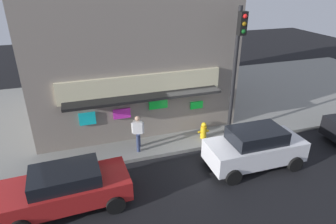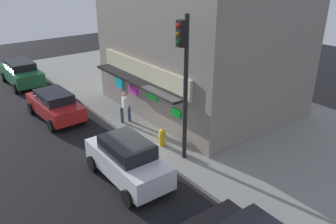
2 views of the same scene
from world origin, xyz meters
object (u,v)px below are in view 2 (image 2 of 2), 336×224
(potted_plant_by_window, at_px, (175,115))
(traffic_light, at_px, (184,73))
(fire_hydrant, at_px, (162,137))
(parked_car_red, at_px, (55,105))
(parked_car_green, at_px, (21,73))
(parked_car_white, at_px, (128,160))
(trash_can, at_px, (113,89))
(pedestrian, at_px, (125,106))
(potted_plant_by_doorway, at_px, (143,94))

(potted_plant_by_window, bearing_deg, traffic_light, -32.95)
(fire_hydrant, height_order, parked_car_red, parked_car_red)
(parked_car_green, distance_m, parked_car_white, 14.11)
(parked_car_red, distance_m, parked_car_white, 7.27)
(parked_car_white, bearing_deg, parked_car_red, -179.00)
(fire_hydrant, bearing_deg, parked_car_white, -65.27)
(parked_car_red, bearing_deg, traffic_light, 19.08)
(trash_can, distance_m, parked_car_green, 7.08)
(parked_car_white, bearing_deg, potted_plant_by_window, 119.89)
(parked_car_white, bearing_deg, traffic_light, 83.78)
(parked_car_white, bearing_deg, parked_car_green, 179.63)
(potted_plant_by_window, distance_m, parked_car_red, 6.51)
(pedestrian, relative_size, potted_plant_by_window, 1.76)
(traffic_light, relative_size, fire_hydrant, 7.33)
(traffic_light, xyz_separation_m, fire_hydrant, (-1.40, -0.02, -3.35))
(parked_car_red, bearing_deg, parked_car_green, 178.18)
(fire_hydrant, bearing_deg, traffic_light, 0.78)
(fire_hydrant, bearing_deg, potted_plant_by_doorway, 155.58)
(fire_hydrant, height_order, pedestrian, pedestrian)
(traffic_light, xyz_separation_m, potted_plant_by_doorway, (-6.19, 2.15, -3.21))
(pedestrian, bearing_deg, trash_can, 160.00)
(traffic_light, distance_m, potted_plant_by_window, 4.56)
(fire_hydrant, height_order, potted_plant_by_doorway, potted_plant_by_doorway)
(potted_plant_by_window, bearing_deg, parked_car_white, -60.11)
(potted_plant_by_doorway, height_order, parked_car_red, parked_car_red)
(parked_car_red, relative_size, parked_car_white, 1.05)
(pedestrian, bearing_deg, parked_car_red, -139.46)
(pedestrian, xyz_separation_m, potted_plant_by_window, (1.83, 1.79, -0.36))
(fire_hydrant, distance_m, potted_plant_by_doorway, 5.26)
(pedestrian, distance_m, parked_car_white, 4.92)
(pedestrian, xyz_separation_m, parked_car_white, (4.26, -2.44, -0.18))
(potted_plant_by_doorway, distance_m, parked_car_white, 7.52)
(traffic_light, xyz_separation_m, trash_can, (-8.38, 1.36, -3.35))
(potted_plant_by_doorway, relative_size, parked_car_red, 0.23)
(potted_plant_by_window, height_order, parked_car_white, parked_car_white)
(traffic_light, distance_m, trash_can, 9.13)
(pedestrian, bearing_deg, parked_car_white, -29.79)
(fire_hydrant, bearing_deg, potted_plant_by_window, 126.26)
(fire_hydrant, relative_size, parked_car_red, 0.19)
(traffic_light, bearing_deg, parked_car_white, -96.22)
(fire_hydrant, distance_m, potted_plant_by_window, 2.20)
(potted_plant_by_doorway, bearing_deg, traffic_light, -19.18)
(potted_plant_by_doorway, distance_m, potted_plant_by_window, 3.51)
(potted_plant_by_doorway, relative_size, potted_plant_by_window, 1.03)
(potted_plant_by_window, distance_m, parked_car_white, 4.89)
(trash_can, relative_size, parked_car_red, 0.19)
(fire_hydrant, bearing_deg, trash_can, 168.81)
(fire_hydrant, relative_size, potted_plant_by_doorway, 0.85)
(fire_hydrant, xyz_separation_m, parked_car_green, (-12.97, -2.37, 0.31))
(potted_plant_by_window, xyz_separation_m, parked_car_white, (2.43, -4.23, 0.18))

